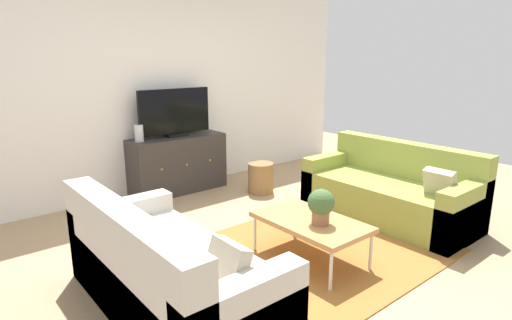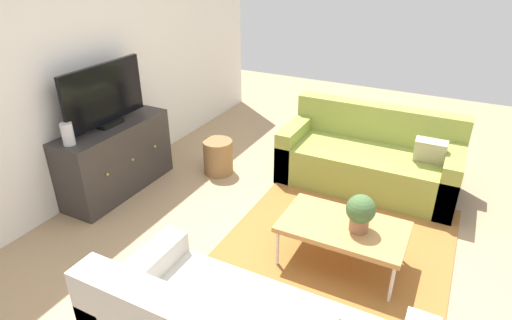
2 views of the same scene
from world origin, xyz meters
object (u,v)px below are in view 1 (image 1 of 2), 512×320
object	(u,v)px
tv_console	(178,164)
glass_vase	(139,133)
wicker_basket	(261,178)
coffee_table	(311,223)
couch_left_side	(162,276)
couch_right_side	(392,193)
flat_screen_tv	(175,113)
potted_plant	(321,205)

from	to	relation	value
tv_console	glass_vase	distance (m)	0.71
wicker_basket	coffee_table	bearing A→B (deg)	-117.46
couch_left_side	coffee_table	size ratio (longest dim) A/B	1.86
couch_right_side	flat_screen_tv	distance (m)	2.88
coffee_table	flat_screen_tv	xyz separation A→B (m)	(0.09, 2.53, 0.70)
coffee_table	potted_plant	xyz separation A→B (m)	(-0.01, -0.12, 0.20)
couch_left_side	glass_vase	world-z (taller)	glass_vase
couch_right_side	potted_plant	world-z (taller)	couch_right_side
tv_console	potted_plant	bearing A→B (deg)	-92.31
couch_right_side	tv_console	distance (m)	2.75
flat_screen_tv	potted_plant	bearing A→B (deg)	-92.30
potted_plant	flat_screen_tv	distance (m)	2.70
couch_right_side	tv_console	bearing A→B (deg)	120.39
flat_screen_tv	couch_right_side	bearing A→B (deg)	-59.82
potted_plant	wicker_basket	world-z (taller)	potted_plant
wicker_basket	flat_screen_tv	bearing A→B (deg)	136.38
couch_left_side	potted_plant	distance (m)	1.42
couch_left_side	potted_plant	bearing A→B (deg)	-10.47
potted_plant	tv_console	xyz separation A→B (m)	(0.11, 2.63, -0.19)
glass_vase	potted_plant	bearing A→B (deg)	-81.02
couch_right_side	glass_vase	size ratio (longest dim) A/B	8.83
potted_plant	glass_vase	distance (m)	2.68
glass_vase	wicker_basket	world-z (taller)	glass_vase
wicker_basket	tv_console	bearing A→B (deg)	137.13
coffee_table	wicker_basket	bearing A→B (deg)	62.54
potted_plant	flat_screen_tv	xyz separation A→B (m)	(0.11, 2.65, 0.50)
couch_left_side	couch_right_side	xyz separation A→B (m)	(2.87, 0.00, 0.00)
tv_console	flat_screen_tv	world-z (taller)	flat_screen_tv
flat_screen_tv	wicker_basket	world-z (taller)	flat_screen_tv
couch_left_side	wicker_basket	size ratio (longest dim) A/B	4.62
couch_right_side	tv_console	size ratio (longest dim) A/B	1.45
potted_plant	couch_left_side	bearing A→B (deg)	169.53
coffee_table	couch_left_side	bearing A→B (deg)	174.57
couch_left_side	flat_screen_tv	size ratio (longest dim) A/B	1.84
coffee_table	wicker_basket	xyz separation A→B (m)	(0.91, 1.75, -0.16)
coffee_table	wicker_basket	distance (m)	1.98
flat_screen_tv	glass_vase	size ratio (longest dim) A/B	4.79
couch_right_side	coffee_table	distance (m)	1.49
potted_plant	couch_right_side	bearing A→B (deg)	9.59
couch_right_side	coffee_table	size ratio (longest dim) A/B	1.86
potted_plant	wicker_basket	xyz separation A→B (m)	(0.92, 1.87, -0.36)
couch_right_side	glass_vase	bearing A→B (deg)	128.87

